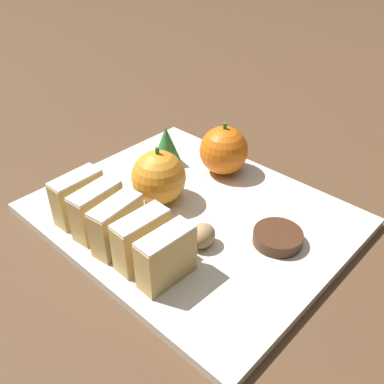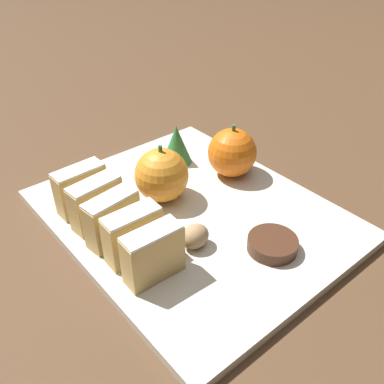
{
  "view_description": "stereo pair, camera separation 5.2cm",
  "coord_description": "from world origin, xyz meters",
  "px_view_note": "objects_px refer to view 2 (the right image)",
  "views": [
    {
      "loc": [
        -0.31,
        -0.29,
        0.34
      ],
      "look_at": [
        0.0,
        0.0,
        0.04
      ],
      "focal_mm": 40.0,
      "sensor_mm": 36.0,
      "label": 1
    },
    {
      "loc": [
        -0.27,
        -0.33,
        0.34
      ],
      "look_at": [
        0.0,
        0.0,
        0.04
      ],
      "focal_mm": 40.0,
      "sensor_mm": 36.0,
      "label": 2
    }
  ],
  "objects_px": {
    "orange_far": "(162,175)",
    "chocolate_cookie": "(272,244)",
    "orange_near": "(232,153)",
    "walnut": "(195,236)"
  },
  "relations": [
    {
      "from": "orange_far",
      "to": "chocolate_cookie",
      "type": "bearing_deg",
      "value": -77.64
    },
    {
      "from": "orange_near",
      "to": "walnut",
      "type": "xyz_separation_m",
      "value": [
        -0.14,
        -0.08,
        -0.02
      ]
    },
    {
      "from": "walnut",
      "to": "orange_near",
      "type": "bearing_deg",
      "value": 31.09
    },
    {
      "from": "orange_near",
      "to": "walnut",
      "type": "height_order",
      "value": "orange_near"
    },
    {
      "from": "orange_far",
      "to": "orange_near",
      "type": "bearing_deg",
      "value": -8.02
    },
    {
      "from": "orange_far",
      "to": "walnut",
      "type": "distance_m",
      "value": 0.1
    },
    {
      "from": "chocolate_cookie",
      "to": "orange_near",
      "type": "bearing_deg",
      "value": 62.33
    },
    {
      "from": "walnut",
      "to": "orange_far",
      "type": "bearing_deg",
      "value": 74.19
    },
    {
      "from": "orange_far",
      "to": "walnut",
      "type": "bearing_deg",
      "value": -105.81
    },
    {
      "from": "walnut",
      "to": "chocolate_cookie",
      "type": "relative_size",
      "value": 0.6
    }
  ]
}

